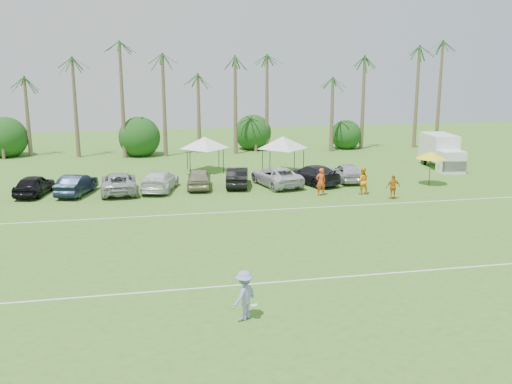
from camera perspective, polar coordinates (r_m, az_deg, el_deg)
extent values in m
plane|color=#3D6D20|center=(23.23, 4.34, -10.71)|extent=(120.00, 120.00, 0.00)
cube|color=white|center=(25.01, 3.08, -8.90)|extent=(80.00, 0.10, 0.01)
cube|color=white|center=(36.16, -1.71, -1.95)|extent=(80.00, 0.10, 0.01)
cone|color=brown|center=(59.67, -22.40, 7.38)|extent=(0.44, 0.44, 9.00)
cone|color=brown|center=(58.91, -17.62, 8.17)|extent=(0.44, 0.44, 10.00)
cone|color=brown|center=(58.60, -13.72, 8.87)|extent=(0.44, 0.44, 11.00)
cone|color=brown|center=(58.71, -9.71, 7.59)|extent=(0.44, 0.44, 8.00)
cone|color=brown|center=(58.93, -5.80, 8.22)|extent=(0.44, 0.44, 9.00)
cone|color=brown|center=(59.43, -1.93, 8.80)|extent=(0.44, 0.44, 10.00)
cone|color=brown|center=(60.20, 1.88, 9.33)|extent=(0.44, 0.44, 11.00)
cone|color=brown|center=(61.66, 6.43, 7.94)|extent=(0.44, 0.44, 8.00)
cone|color=brown|center=(63.34, 10.80, 8.38)|extent=(0.44, 0.44, 9.00)
cone|color=brown|center=(65.35, 14.93, 8.75)|extent=(0.44, 0.44, 10.00)
cone|color=brown|center=(67.19, 18.05, 9.09)|extent=(0.44, 0.44, 11.00)
cylinder|color=brown|center=(61.46, -23.76, 3.81)|extent=(0.30, 0.30, 1.40)
sphere|color=#113D11|center=(61.31, -23.85, 4.83)|extent=(4.00, 4.00, 4.00)
cylinder|color=brown|center=(60.06, -11.53, 4.46)|extent=(0.30, 0.30, 1.40)
sphere|color=#113D11|center=(59.91, -11.58, 5.50)|extent=(4.00, 4.00, 4.00)
cylinder|color=brown|center=(61.23, -0.20, 4.88)|extent=(0.30, 0.30, 1.40)
sphere|color=#113D11|center=(61.09, -0.20, 5.90)|extent=(4.00, 4.00, 4.00)
cylinder|color=brown|center=(63.94, 8.65, 5.08)|extent=(0.30, 0.30, 1.40)
sphere|color=#113D11|center=(63.80, 8.69, 6.06)|extent=(4.00, 4.00, 4.00)
imported|color=#D74D17|center=(40.51, 6.49, 1.03)|extent=(0.76, 0.54, 1.98)
imported|color=#FFA21C|center=(41.36, 10.59, 1.10)|extent=(1.04, 0.87, 1.93)
imported|color=orange|center=(40.34, 13.55, 0.50)|extent=(1.02, 0.45, 1.71)
cube|color=white|center=(53.78, 17.83, 4.35)|extent=(2.73, 4.35, 2.23)
cube|color=white|center=(51.32, 18.94, 2.87)|extent=(2.24, 1.85, 1.87)
cube|color=black|center=(50.76, 19.21, 2.44)|extent=(2.07, 0.53, 0.89)
cube|color=#E5590C|center=(54.27, 18.90, 3.91)|extent=(0.20, 1.42, 0.80)
cylinder|color=black|center=(51.23, 17.90, 2.32)|extent=(0.37, 0.83, 0.80)
cylinder|color=black|center=(51.92, 19.72, 2.32)|extent=(0.37, 0.83, 0.80)
cylinder|color=black|center=(54.66, 16.44, 3.05)|extent=(0.37, 0.83, 0.80)
cylinder|color=black|center=(55.31, 18.17, 3.05)|extent=(0.37, 0.83, 0.80)
cylinder|color=black|center=(47.85, -6.61, 2.88)|extent=(0.06, 0.06, 2.00)
cylinder|color=black|center=(48.16, -3.28, 3.01)|extent=(0.06, 0.06, 2.00)
cylinder|color=black|center=(50.60, -6.89, 3.42)|extent=(0.06, 0.06, 2.00)
cylinder|color=black|center=(50.89, -3.74, 3.54)|extent=(0.06, 0.06, 2.00)
pyramid|color=white|center=(49.06, -5.18, 5.52)|extent=(4.32, 4.32, 1.00)
cylinder|color=black|center=(47.08, 1.40, 2.83)|extent=(0.06, 0.06, 2.06)
cylinder|color=black|center=(47.81, 4.78, 2.94)|extent=(0.06, 0.06, 2.06)
cylinder|color=black|center=(49.86, 0.66, 3.40)|extent=(0.06, 0.06, 2.06)
cylinder|color=black|center=(50.54, 3.86, 3.50)|extent=(0.06, 0.06, 2.06)
pyramid|color=silver|center=(48.49, 2.70, 5.57)|extent=(4.44, 4.44, 1.03)
cylinder|color=black|center=(45.65, 16.99, 2.11)|extent=(0.05, 0.05, 2.33)
cone|color=yellow|center=(45.46, 17.09, 3.55)|extent=(2.33, 2.33, 0.53)
imported|color=#8E90C9|center=(21.23, -1.19, -10.28)|extent=(1.35, 1.34, 1.87)
cylinder|color=white|center=(21.32, -0.23, -11.22)|extent=(0.27, 0.27, 0.03)
imported|color=black|center=(43.33, -21.30, 0.66)|extent=(2.66, 4.61, 1.48)
imported|color=black|center=(42.56, -17.50, 0.74)|extent=(2.79, 4.74, 1.48)
imported|color=#A2A5A7|center=(42.35, -13.57, 0.92)|extent=(2.64, 5.40, 1.48)
imported|color=white|center=(42.51, -9.62, 1.15)|extent=(3.34, 5.46, 1.48)
imported|color=gray|center=(42.87, -5.71, 1.36)|extent=(2.25, 4.51, 1.48)
imported|color=black|center=(43.27, -1.86, 1.53)|extent=(2.44, 4.71, 1.48)
imported|color=silver|center=(43.49, 2.03, 1.59)|extent=(3.55, 5.72, 1.48)
imported|color=black|center=(44.39, 5.67, 1.77)|extent=(3.83, 5.49, 1.48)
imported|color=#B6B5BC|center=(45.64, 9.06, 1.97)|extent=(2.09, 4.46, 1.48)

